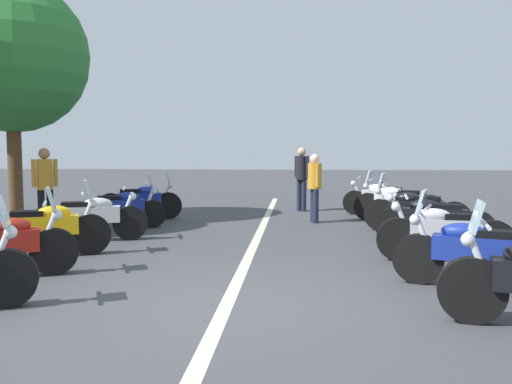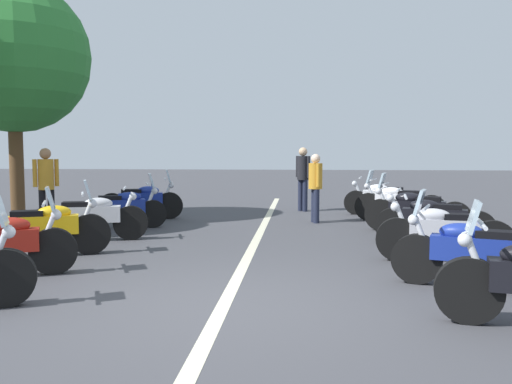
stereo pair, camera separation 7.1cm
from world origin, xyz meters
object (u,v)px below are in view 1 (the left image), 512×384
Objects in this scene: motorcycle_left_row_2 at (45,228)px; motorcycle_right_row_2 at (444,232)px; motorcycle_left_row_4 at (121,208)px; bystander_3 at (45,182)px; motorcycle_right_row_3 at (433,219)px; bystander_0 at (315,183)px; motorcycle_left_row_5 at (141,200)px; motorcycle_right_row_5 at (397,202)px; roadside_tree_0 at (11,57)px; motorcycle_right_row_4 at (415,209)px; bystander_1 at (302,174)px; motorcycle_right_row_6 at (383,198)px; motorcycle_right_row_1 at (475,251)px; motorcycle_left_row_3 at (89,217)px.

motorcycle_right_row_2 is (0.05, -6.22, -0.01)m from motorcycle_left_row_2.
motorcycle_left_row_2 reaches higher than motorcycle_left_row_4.
motorcycle_left_row_2 is at bearing 9.33° from motorcycle_right_row_2.
motorcycle_right_row_2 is 8.05m from bystander_3.
motorcycle_right_row_3 is 3.46m from bystander_0.
motorcycle_left_row_5 is 0.98× the size of motorcycle_right_row_5.
roadside_tree_0 reaches higher than motorcycle_left_row_2.
motorcycle_left_row_5 is at bearing 4.95° from motorcycle_right_row_4.
motorcycle_left_row_4 reaches higher than motorcycle_right_row_2.
bystander_0 is 2.35m from bystander_1.
bystander_3 reaches higher than motorcycle_right_row_6.
motorcycle_right_row_3 is 1.41m from motorcycle_right_row_4.
motorcycle_right_row_6 is 8.22m from bystander_3.
motorcycle_left_row_4 is 0.93× the size of motorcycle_right_row_5.
motorcycle_right_row_1 is (-1.48, -6.19, -0.01)m from motorcycle_left_row_2.
motorcycle_right_row_5 is (1.56, 0.08, 0.00)m from motorcycle_right_row_4.
bystander_0 reaches higher than motorcycle_left_row_2.
motorcycle_right_row_4 reaches higher than motorcycle_right_row_1.
roadside_tree_0 reaches higher than motorcycle_right_row_2.
motorcycle_right_row_1 is at bearing 59.96° from bystander_1.
motorcycle_right_row_1 reaches higher than motorcycle_right_row_6.
motorcycle_right_row_1 is (-6.08, -5.99, -0.01)m from motorcycle_left_row_5.
motorcycle_right_row_3 is at bearing -75.74° from motorcycle_right_row_1.
bystander_1 is at bearing -56.77° from motorcycle_right_row_1.
bystander_3 is (-0.28, 7.76, 0.55)m from motorcycle_right_row_4.
motorcycle_left_row_2 is 6.24m from bystander_0.
motorcycle_right_row_5 is (4.58, -0.13, 0.01)m from motorcycle_right_row_2.
motorcycle_left_row_2 is 4.61m from motorcycle_left_row_5.
bystander_3 reaches higher than motorcycle_left_row_2.
motorcycle_left_row_3 is 1.03× the size of motorcycle_right_row_4.
motorcycle_right_row_5 is at bearing -16.04° from motorcycle_left_row_5.
bystander_1 is at bearing -63.70° from motorcycle_right_row_2.
motorcycle_left_row_5 is (3.12, -0.06, 0.01)m from motorcycle_left_row_3.
motorcycle_right_row_4 is (3.06, -6.43, 0.00)m from motorcycle_left_row_2.
motorcycle_left_row_2 is at bearing -146.32° from roadside_tree_0.
motorcycle_left_row_2 is 0.98× the size of motorcycle_right_row_5.
bystander_0 is at bearing -19.05° from motorcycle_left_row_5.
bystander_3 is (-1.82, 1.52, 0.55)m from motorcycle_left_row_5.
motorcycle_left_row_3 is 4.94m from roadside_tree_0.
roadside_tree_0 reaches higher than motorcycle_right_row_6.
motorcycle_right_row_4 reaches higher than motorcycle_right_row_6.
bystander_0 is (-0.20, -4.21, 0.47)m from motorcycle_left_row_5.
roadside_tree_0 reaches higher than bystander_1.
motorcycle_left_row_2 reaches higher than motorcycle_right_row_2.
motorcycle_left_row_4 is at bearing -105.22° from motorcycle_left_row_5.
motorcycle_right_row_3 is at bearing -14.35° from motorcycle_left_row_3.
motorcycle_left_row_5 is 0.95× the size of motorcycle_right_row_6.
motorcycle_right_row_3 is 1.17× the size of bystander_1.
motorcycle_right_row_4 is 9.64m from roadside_tree_0.
motorcycle_right_row_2 is 4.58m from motorcycle_right_row_5.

